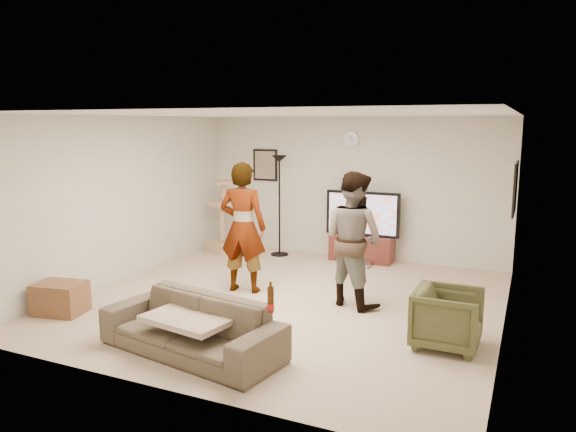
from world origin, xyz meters
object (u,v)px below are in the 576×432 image
at_px(person_right, 353,239).
at_px(armchair, 447,318).
at_px(beer_bottle, 271,300).
at_px(sofa, 191,326).
at_px(cat_tree, 222,216).
at_px(floor_lamp, 279,206).
at_px(person_left, 243,227).
at_px(tv, 363,214).
at_px(side_table, 60,298).
at_px(tv_stand, 362,248).

relative_size(person_right, armchair, 2.51).
bearing_deg(beer_bottle, sofa, -180.00).
xyz_separation_m(cat_tree, beer_bottle, (3.01, -4.05, 0.03)).
height_order(floor_lamp, person_right, floor_lamp).
relative_size(person_left, beer_bottle, 7.43).
height_order(tv, floor_lamp, floor_lamp).
bearing_deg(beer_bottle, person_left, 124.99).
height_order(cat_tree, person_left, person_left).
bearing_deg(person_right, cat_tree, -8.10).
distance_m(sofa, side_table, 2.23).
distance_m(tv, side_table, 5.01).
height_order(person_left, person_right, person_left).
bearing_deg(tv_stand, tv, 0.00).
bearing_deg(side_table, armchair, 11.61).
bearing_deg(person_left, person_right, 175.44).
xyz_separation_m(tv_stand, tv, (0.00, 0.00, 0.61)).
bearing_deg(cat_tree, tv, 9.63).
distance_m(person_left, armchair, 3.13).
bearing_deg(sofa, tv_stand, 93.39).
distance_m(tv_stand, person_left, 2.69).
height_order(beer_bottle, armchair, beer_bottle).
distance_m(person_right, sofa, 2.51).
relative_size(tv_stand, side_table, 1.82).
height_order(person_right, side_table, person_right).
bearing_deg(cat_tree, beer_bottle, -53.40).
relative_size(person_left, side_table, 3.12).
relative_size(floor_lamp, cat_tree, 1.34).
bearing_deg(side_table, cat_tree, 88.08).
bearing_deg(cat_tree, tv_stand, 9.63).
height_order(cat_tree, side_table, cat_tree).
xyz_separation_m(tv_stand, cat_tree, (-2.58, -0.44, 0.45)).
xyz_separation_m(person_right, armchair, (1.36, -0.93, -0.57)).
relative_size(person_right, side_table, 2.98).
height_order(beer_bottle, side_table, beer_bottle).
bearing_deg(sofa, beer_bottle, 9.66).
height_order(person_left, beer_bottle, person_left).
height_order(floor_lamp, person_left, person_left).
xyz_separation_m(person_left, sofa, (0.55, -2.10, -0.64)).
relative_size(tv_stand, tv, 0.83).
xyz_separation_m(beer_bottle, armchair, (1.48, 1.27, -0.39)).
bearing_deg(person_right, armchair, 168.29).
xyz_separation_m(cat_tree, person_left, (1.53, -1.95, 0.25)).
distance_m(tv_stand, beer_bottle, 4.53).
bearing_deg(person_right, person_left, 25.81).
bearing_deg(tv, person_left, -113.62).
bearing_deg(tv_stand, person_left, -113.62).
height_order(sofa, armchair, armchair).
height_order(sofa, side_table, sofa).
height_order(floor_lamp, sofa, floor_lamp).
height_order(tv_stand, cat_tree, cat_tree).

